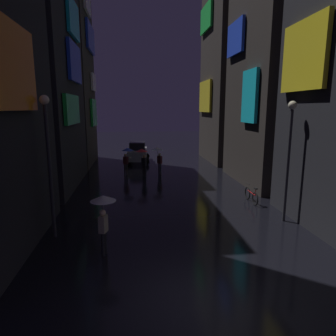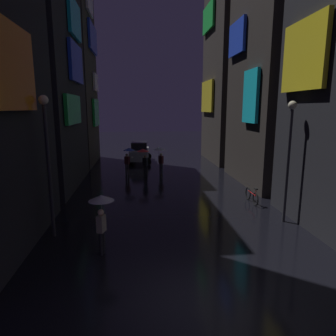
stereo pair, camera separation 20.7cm
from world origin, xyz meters
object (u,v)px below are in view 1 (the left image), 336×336
at_px(pedestrian_midstreet_left_clear, 158,153).
at_px(bicycle_parked_at_storefront, 251,195).
at_px(pedestrian_near_crossing_blue, 127,154).
at_px(car_distant, 138,152).
at_px(streetlamp_right_near, 289,148).
at_px(streetlamp_left_near, 48,151).
at_px(pedestrian_far_right_red, 142,155).
at_px(pedestrian_foreground_right_clear, 103,208).

height_order(pedestrian_midstreet_left_clear, bicycle_parked_at_storefront, pedestrian_midstreet_left_clear).
relative_size(pedestrian_near_crossing_blue, car_distant, 0.50).
relative_size(pedestrian_midstreet_left_clear, bicycle_parked_at_storefront, 1.16).
relative_size(streetlamp_right_near, streetlamp_left_near, 0.97).
relative_size(pedestrian_midstreet_left_clear, streetlamp_left_near, 0.38).
bearing_deg(pedestrian_far_right_red, car_distant, 92.23).
bearing_deg(pedestrian_near_crossing_blue, pedestrian_midstreet_left_clear, 1.68).
bearing_deg(streetlamp_left_near, car_distant, 77.84).
height_order(pedestrian_near_crossing_blue, streetlamp_right_near, streetlamp_right_near).
distance_m(pedestrian_near_crossing_blue, streetlamp_left_near, 11.62).
bearing_deg(streetlamp_right_near, pedestrian_near_crossing_blue, 124.45).
distance_m(pedestrian_foreground_right_clear, pedestrian_far_right_red, 12.19).
distance_m(bicycle_parked_at_storefront, car_distant, 14.77).
relative_size(pedestrian_midstreet_left_clear, streetlamp_right_near, 0.39).
relative_size(pedestrian_far_right_red, streetlamp_left_near, 0.38).
height_order(pedestrian_foreground_right_clear, pedestrian_near_crossing_blue, same).
relative_size(car_distant, streetlamp_right_near, 0.79).
height_order(pedestrian_near_crossing_blue, car_distant, pedestrian_near_crossing_blue).
xyz_separation_m(bicycle_parked_at_storefront, streetlamp_right_near, (0.40, -2.85, 3.00)).
relative_size(pedestrian_midstreet_left_clear, pedestrian_foreground_right_clear, 1.00).
bearing_deg(pedestrian_near_crossing_blue, pedestrian_foreground_right_clear, -92.80).
bearing_deg(pedestrian_foreground_right_clear, car_distant, 85.30).
relative_size(pedestrian_foreground_right_clear, streetlamp_right_near, 0.39).
xyz_separation_m(pedestrian_near_crossing_blue, streetlamp_left_near, (-2.75, -11.15, 1.81)).
relative_size(pedestrian_midstreet_left_clear, car_distant, 0.50).
bearing_deg(car_distant, bicycle_parked_at_storefront, -66.21).
distance_m(pedestrian_midstreet_left_clear, pedestrian_foreground_right_clear, 13.19).
bearing_deg(pedestrian_near_crossing_blue, streetlamp_left_near, -103.85).
bearing_deg(pedestrian_midstreet_left_clear, streetlamp_left_near, -114.67).
bearing_deg(car_distant, pedestrian_far_right_red, -87.77).
xyz_separation_m(pedestrian_far_right_red, car_distant, (-0.25, 6.49, -0.74)).
bearing_deg(pedestrian_foreground_right_clear, pedestrian_far_right_red, 81.61).
xyz_separation_m(pedestrian_far_right_red, streetlamp_left_near, (-3.90, -10.43, 1.81)).
xyz_separation_m(pedestrian_midstreet_left_clear, streetlamp_left_near, (-5.15, -11.22, 1.81)).
bearing_deg(pedestrian_midstreet_left_clear, streetlamp_right_near, -65.51).
height_order(pedestrian_midstreet_left_clear, streetlamp_left_near, streetlamp_left_near).
bearing_deg(bicycle_parked_at_storefront, pedestrian_midstreet_left_clear, 119.71).
relative_size(bicycle_parked_at_storefront, car_distant, 0.43).
relative_size(pedestrian_far_right_red, car_distant, 0.50).
height_order(pedestrian_near_crossing_blue, streetlamp_left_near, streetlamp_left_near).
height_order(car_distant, streetlamp_left_near, streetlamp_left_near).
distance_m(pedestrian_midstreet_left_clear, pedestrian_near_crossing_blue, 2.41).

